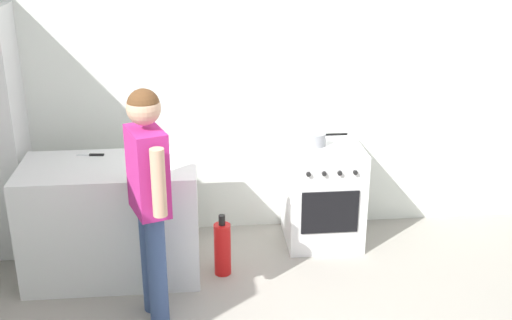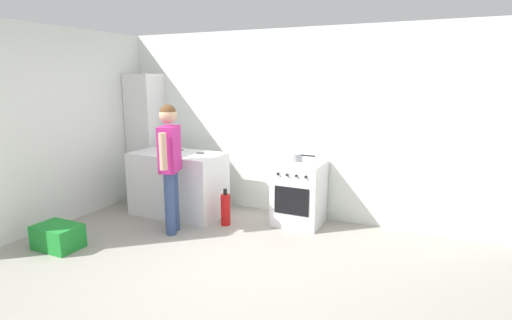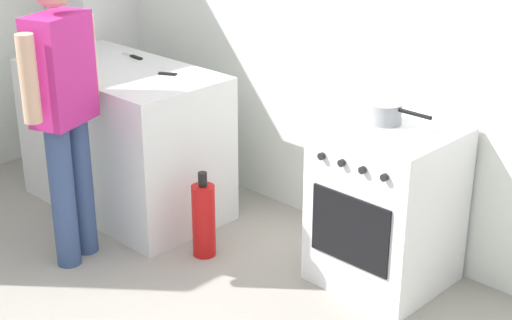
{
  "view_description": "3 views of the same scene",
  "coord_description": "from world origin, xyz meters",
  "px_view_note": "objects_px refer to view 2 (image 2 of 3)",
  "views": [
    {
      "loc": [
        -0.68,
        -3.26,
        2.63
      ],
      "look_at": [
        -0.29,
        0.82,
        1.05
      ],
      "focal_mm": 45.0,
      "sensor_mm": 36.0,
      "label": 1
    },
    {
      "loc": [
        2.02,
        -3.33,
        1.96
      ],
      "look_at": [
        0.07,
        0.8,
        1.0
      ],
      "focal_mm": 28.0,
      "sensor_mm": 36.0,
      "label": 2
    },
    {
      "loc": [
        2.38,
        -1.49,
        2.17
      ],
      "look_at": [
        -0.01,
        0.99,
        0.75
      ],
      "focal_mm": 55.0,
      "sensor_mm": 36.0,
      "label": 3
    }
  ],
  "objects_px": {
    "recycling_crate_lower": "(58,237)",
    "larder_cabinet": "(146,137)",
    "oven_left": "(299,193)",
    "pot": "(296,157)",
    "knife_bread": "(208,153)",
    "fire_extinguisher": "(226,209)",
    "knife_paring": "(178,149)",
    "person": "(170,158)"
  },
  "relations": [
    {
      "from": "recycling_crate_lower",
      "to": "larder_cabinet",
      "type": "height_order",
      "value": "larder_cabinet"
    },
    {
      "from": "oven_left",
      "to": "larder_cabinet",
      "type": "height_order",
      "value": "larder_cabinet"
    },
    {
      "from": "pot",
      "to": "larder_cabinet",
      "type": "height_order",
      "value": "larder_cabinet"
    },
    {
      "from": "recycling_crate_lower",
      "to": "larder_cabinet",
      "type": "relative_size",
      "value": 0.26
    },
    {
      "from": "knife_bread",
      "to": "oven_left",
      "type": "bearing_deg",
      "value": 9.71
    },
    {
      "from": "pot",
      "to": "recycling_crate_lower",
      "type": "xyz_separation_m",
      "value": [
        -2.19,
        -2.0,
        -0.76
      ]
    },
    {
      "from": "fire_extinguisher",
      "to": "knife_paring",
      "type": "bearing_deg",
      "value": 162.03
    },
    {
      "from": "knife_bread",
      "to": "person",
      "type": "relative_size",
      "value": 0.2
    },
    {
      "from": "pot",
      "to": "knife_bread",
      "type": "relative_size",
      "value": 1.1
    },
    {
      "from": "knife_paring",
      "to": "fire_extinguisher",
      "type": "bearing_deg",
      "value": -17.97
    },
    {
      "from": "oven_left",
      "to": "pot",
      "type": "relative_size",
      "value": 2.4
    },
    {
      "from": "oven_left",
      "to": "person",
      "type": "relative_size",
      "value": 0.52
    },
    {
      "from": "pot",
      "to": "larder_cabinet",
      "type": "xyz_separation_m",
      "value": [
        -2.58,
        0.06,
        0.1
      ]
    },
    {
      "from": "oven_left",
      "to": "fire_extinguisher",
      "type": "distance_m",
      "value": 1.01
    },
    {
      "from": "larder_cabinet",
      "to": "oven_left",
      "type": "bearing_deg",
      "value": -2.2
    },
    {
      "from": "pot",
      "to": "larder_cabinet",
      "type": "relative_size",
      "value": 0.18
    },
    {
      "from": "knife_paring",
      "to": "person",
      "type": "height_order",
      "value": "person"
    },
    {
      "from": "knife_bread",
      "to": "larder_cabinet",
      "type": "relative_size",
      "value": 0.16
    },
    {
      "from": "knife_bread",
      "to": "larder_cabinet",
      "type": "bearing_deg",
      "value": 166.71
    },
    {
      "from": "pot",
      "to": "fire_extinguisher",
      "type": "relative_size",
      "value": 0.71
    },
    {
      "from": "pot",
      "to": "knife_paring",
      "type": "relative_size",
      "value": 1.67
    },
    {
      "from": "fire_extinguisher",
      "to": "pot",
      "type": "bearing_deg",
      "value": 32.81
    },
    {
      "from": "pot",
      "to": "fire_extinguisher",
      "type": "height_order",
      "value": "pot"
    },
    {
      "from": "knife_bread",
      "to": "recycling_crate_lower",
      "type": "height_order",
      "value": "knife_bread"
    },
    {
      "from": "person",
      "to": "oven_left",
      "type": "bearing_deg",
      "value": 36.05
    },
    {
      "from": "larder_cabinet",
      "to": "knife_paring",
      "type": "bearing_deg",
      "value": -18.14
    },
    {
      "from": "oven_left",
      "to": "knife_bread",
      "type": "xyz_separation_m",
      "value": [
        -1.29,
        -0.22,
        0.48
      ]
    },
    {
      "from": "knife_bread",
      "to": "fire_extinguisher",
      "type": "height_order",
      "value": "knife_bread"
    },
    {
      "from": "knife_bread",
      "to": "fire_extinguisher",
      "type": "distance_m",
      "value": 0.84
    },
    {
      "from": "fire_extinguisher",
      "to": "oven_left",
      "type": "bearing_deg",
      "value": 28.78
    },
    {
      "from": "knife_bread",
      "to": "fire_extinguisher",
      "type": "relative_size",
      "value": 0.64
    },
    {
      "from": "knife_paring",
      "to": "larder_cabinet",
      "type": "bearing_deg",
      "value": 161.86
    },
    {
      "from": "person",
      "to": "fire_extinguisher",
      "type": "xyz_separation_m",
      "value": [
        0.49,
        0.51,
        -0.75
      ]
    },
    {
      "from": "pot",
      "to": "knife_paring",
      "type": "height_order",
      "value": "pot"
    },
    {
      "from": "pot",
      "to": "person",
      "type": "xyz_separation_m",
      "value": [
        -1.29,
        -1.03,
        0.07
      ]
    },
    {
      "from": "knife_bread",
      "to": "knife_paring",
      "type": "bearing_deg",
      "value": 174.27
    },
    {
      "from": "knife_paring",
      "to": "larder_cabinet",
      "type": "distance_m",
      "value": 0.86
    },
    {
      "from": "oven_left",
      "to": "larder_cabinet",
      "type": "bearing_deg",
      "value": 177.8
    },
    {
      "from": "person",
      "to": "fire_extinguisher",
      "type": "bearing_deg",
      "value": 46.29
    },
    {
      "from": "fire_extinguisher",
      "to": "larder_cabinet",
      "type": "xyz_separation_m",
      "value": [
        -1.78,
        0.58,
        0.78
      ]
    },
    {
      "from": "oven_left",
      "to": "knife_bread",
      "type": "bearing_deg",
      "value": -170.29
    },
    {
      "from": "knife_paring",
      "to": "larder_cabinet",
      "type": "height_order",
      "value": "larder_cabinet"
    }
  ]
}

